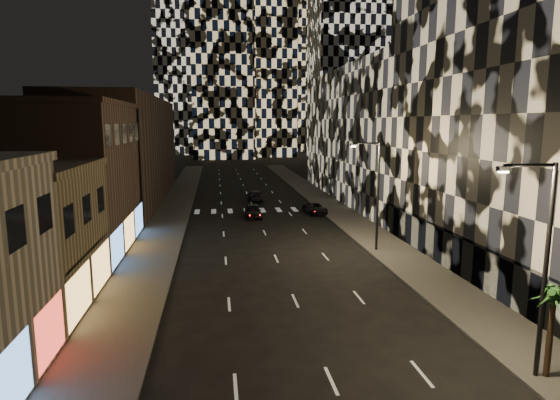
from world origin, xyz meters
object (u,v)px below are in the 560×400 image
object	(u,v)px
car_dark_midlane	(253,211)
car_dark_rightlane	(315,208)
streetlight_near	(541,256)
streetlight_far	(375,188)
palm_tree	(553,302)
car_dark_oncoming	(255,196)

from	to	relation	value
car_dark_midlane	car_dark_rightlane	distance (m)	7.61
car_dark_rightlane	streetlight_near	bearing A→B (deg)	-93.76
streetlight_near	car_dark_midlane	world-z (taller)	streetlight_near
streetlight_far	car_dark_midlane	bearing A→B (deg)	119.39
car_dark_midlane	car_dark_rightlane	size ratio (longest dim) A/B	0.97
car_dark_midlane	palm_tree	world-z (taller)	palm_tree
streetlight_near	car_dark_rightlane	xyz separation A→B (m)	(-1.35, 36.98, -4.72)
streetlight_near	car_dark_oncoming	distance (m)	48.12
streetlight_near	car_dark_rightlane	size ratio (longest dim) A/B	1.99
car_dark_oncoming	streetlight_far	bearing A→B (deg)	107.18
streetlight_near	car_dark_midlane	xyz separation A→B (m)	(-8.85, 35.72, -4.61)
streetlight_far	car_dark_midlane	xyz separation A→B (m)	(-8.85, 15.72, -4.61)
streetlight_near	car_dark_midlane	bearing A→B (deg)	103.92
streetlight_near	streetlight_far	xyz separation A→B (m)	(0.00, 20.00, 0.00)
palm_tree	streetlight_near	bearing A→B (deg)	170.63
streetlight_far	palm_tree	world-z (taller)	streetlight_far
streetlight_near	car_dark_rightlane	distance (m)	37.30
car_dark_midlane	palm_tree	distance (m)	37.16
car_dark_midlane	car_dark_oncoming	xyz separation A→B (m)	(1.20, 11.55, -0.04)
streetlight_far	palm_tree	xyz separation A→B (m)	(0.65, -20.11, -1.95)
car_dark_midlane	streetlight_far	bearing A→B (deg)	-62.10
streetlight_far	car_dark_oncoming	distance (m)	28.71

